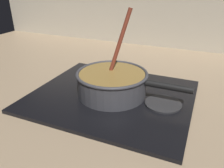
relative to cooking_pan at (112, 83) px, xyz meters
name	(u,v)px	position (x,y,z in m)	size (l,w,h in m)	color
ground	(111,111)	(0.02, -0.06, -0.08)	(2.40, 1.60, 0.04)	#9E8466
backsplash_wall	(166,0)	(0.02, 0.73, 0.22)	(2.40, 0.02, 0.55)	#B2A893
hob_plate	(112,96)	(0.00, 0.00, -0.05)	(0.56, 0.48, 0.01)	black
burner_ring	(112,93)	(0.00, 0.00, -0.04)	(0.19, 0.19, 0.01)	#592D0C
spare_burner	(163,104)	(0.18, 0.00, -0.04)	(0.12, 0.12, 0.01)	#262628
cooking_pan	(112,83)	(0.00, 0.00, 0.00)	(0.40, 0.25, 0.30)	#38383D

